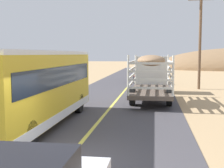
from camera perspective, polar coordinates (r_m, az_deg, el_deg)
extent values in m
plane|color=tan|center=(9.17, -8.67, -14.20)|extent=(240.00, 240.00, 0.00)
cube|color=#423F44|center=(9.17, -8.67, -14.14)|extent=(8.00, 120.00, 0.02)
cube|color=#D8CC4C|center=(9.16, -8.67, -14.07)|extent=(0.16, 117.60, 0.00)
cube|color=silver|center=(24.95, 7.46, 2.63)|extent=(2.50, 2.20, 2.20)
cube|color=#192333|center=(24.93, 7.48, 3.67)|extent=(2.53, 1.54, 0.70)
cube|color=brown|center=(19.66, 7.27, -1.37)|extent=(2.50, 6.40, 0.24)
cylinder|color=silver|center=(22.73, 4.41, 2.68)|extent=(0.12, 0.12, 2.20)
cylinder|color=silver|center=(22.71, 10.42, 2.60)|extent=(0.12, 0.12, 2.20)
cylinder|color=silver|center=(16.48, 3.03, 1.58)|extent=(0.12, 0.12, 2.20)
cylinder|color=silver|center=(16.45, 11.32, 1.47)|extent=(0.12, 0.12, 2.20)
cube|color=silver|center=(19.65, 3.76, 0.30)|extent=(0.08, 6.30, 0.12)
cube|color=silver|center=(19.63, 10.82, 0.20)|extent=(0.08, 6.30, 0.12)
cube|color=silver|center=(16.46, 7.14, -0.77)|extent=(2.40, 0.08, 0.12)
cube|color=silver|center=(19.62, 3.77, 1.58)|extent=(0.08, 6.30, 0.12)
cube|color=silver|center=(19.59, 10.84, 1.48)|extent=(0.08, 6.30, 0.12)
cube|color=silver|center=(16.42, 7.16, 0.76)|extent=(2.40, 0.08, 0.12)
cube|color=silver|center=(19.59, 3.77, 2.86)|extent=(0.08, 6.30, 0.12)
cube|color=silver|center=(19.56, 10.87, 2.77)|extent=(0.08, 6.30, 0.12)
cube|color=silver|center=(16.39, 7.18, 2.29)|extent=(2.40, 0.08, 0.12)
cube|color=silver|center=(19.58, 3.78, 4.15)|extent=(0.08, 6.30, 0.12)
cube|color=silver|center=(19.55, 10.89, 4.06)|extent=(0.08, 6.30, 0.12)
cube|color=silver|center=(16.37, 7.20, 3.83)|extent=(2.40, 0.08, 0.12)
ellipsoid|color=#8C6B4C|center=(19.52, 7.34, 4.37)|extent=(1.75, 3.84, 0.70)
cylinder|color=black|center=(25.08, 4.94, -0.19)|extent=(0.32, 1.10, 1.10)
cylinder|color=black|center=(25.06, 9.92, -0.26)|extent=(0.32, 1.10, 1.10)
cylinder|color=black|center=(18.46, 3.82, -2.27)|extent=(0.32, 1.10, 1.10)
cylinder|color=black|center=(18.43, 10.60, -2.36)|extent=(0.32, 1.10, 1.10)
cube|color=gold|center=(13.34, -14.31, -0.49)|extent=(2.50, 10.00, 2.70)
cube|color=white|center=(13.27, -14.46, 5.66)|extent=(2.45, 9.80, 0.16)
cube|color=#192333|center=(13.30, -14.36, 1.54)|extent=(2.54, 9.20, 0.80)
cube|color=silver|center=(13.50, -14.19, -5.35)|extent=(2.53, 9.80, 0.36)
cylinder|color=black|center=(16.89, -13.49, -3.32)|extent=(0.30, 1.00, 1.00)
cylinder|color=black|center=(16.22, -6.23, -3.56)|extent=(0.30, 1.00, 1.00)
cylinder|color=black|center=(10.18, -15.35, -9.27)|extent=(0.30, 1.00, 1.00)
cube|color=black|center=(33.16, 5.93, 1.44)|extent=(1.90, 4.60, 0.90)
cube|color=black|center=(32.95, 5.94, 2.89)|extent=(1.75, 3.59, 0.80)
cube|color=#192333|center=(32.95, 5.94, 2.93)|extent=(1.79, 3.22, 0.44)
cube|color=silver|center=(30.97, 5.78, 0.53)|extent=(1.86, 0.20, 0.24)
cube|color=red|center=(30.91, 4.24, 1.48)|extent=(0.16, 0.06, 0.14)
cube|color=red|center=(30.85, 7.32, 1.45)|extent=(0.16, 0.06, 0.14)
cylinder|color=black|center=(34.64, 4.66, 1.13)|extent=(0.26, 0.76, 0.76)
cylinder|color=black|center=(34.58, 7.37, 1.10)|extent=(0.26, 0.76, 0.76)
cylinder|color=black|center=(31.80, 4.36, 0.74)|extent=(0.26, 0.76, 0.76)
cylinder|color=black|center=(31.74, 7.31, 0.70)|extent=(0.26, 0.76, 0.76)
cylinder|color=brown|center=(28.01, 16.08, 7.65)|extent=(0.24, 0.24, 8.40)
ellipsoid|color=#84705B|center=(40.41, -17.81, 1.96)|extent=(1.41, 1.64, 1.42)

